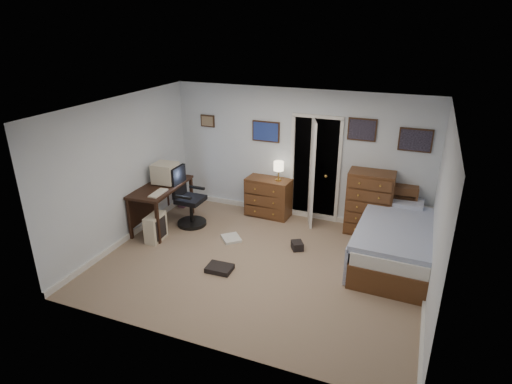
% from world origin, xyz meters
% --- Properties ---
extents(floor, '(5.00, 4.00, 0.02)m').
position_xyz_m(floor, '(0.00, 0.00, -0.01)').
color(floor, gray).
rests_on(floor, ground).
extents(computer_desk, '(0.72, 1.43, 0.81)m').
position_xyz_m(computer_desk, '(-2.30, 0.61, 0.62)').
color(computer_desk, black).
rests_on(computer_desk, floor).
extents(crt_monitor, '(0.44, 0.41, 0.39)m').
position_xyz_m(crt_monitor, '(-2.18, 0.77, 1.00)').
color(crt_monitor, beige).
rests_on(crt_monitor, computer_desk).
extents(keyboard, '(0.19, 0.44, 0.03)m').
position_xyz_m(keyboard, '(-2.02, 0.27, 0.82)').
color(keyboard, beige).
rests_on(keyboard, computer_desk).
extents(pc_tower, '(0.25, 0.46, 0.48)m').
position_xyz_m(pc_tower, '(-2.00, 0.07, 0.24)').
color(pc_tower, beige).
rests_on(pc_tower, floor).
extents(office_chair, '(0.56, 0.56, 1.13)m').
position_xyz_m(office_chair, '(-1.78, 0.83, 0.44)').
color(office_chair, black).
rests_on(office_chair, floor).
extents(media_stack, '(0.15, 0.15, 0.71)m').
position_xyz_m(media_stack, '(-2.32, 1.49, 0.36)').
color(media_stack, maroon).
rests_on(media_stack, floor).
extents(low_dresser, '(0.89, 0.49, 0.77)m').
position_xyz_m(low_dresser, '(-0.51, 1.77, 0.39)').
color(low_dresser, brown).
rests_on(low_dresser, floor).
extents(table_lamp, '(0.20, 0.20, 0.38)m').
position_xyz_m(table_lamp, '(-0.31, 1.77, 1.05)').
color(table_lamp, gold).
rests_on(table_lamp, low_dresser).
extents(doorway, '(0.96, 1.12, 2.05)m').
position_xyz_m(doorway, '(0.35, 2.27, 1.00)').
color(doorway, black).
rests_on(doorway, floor).
extents(tall_dresser, '(0.80, 0.48, 1.17)m').
position_xyz_m(tall_dresser, '(1.43, 1.75, 0.59)').
color(tall_dresser, brown).
rests_on(tall_dresser, floor).
extents(headboard_bookcase, '(1.06, 0.32, 0.94)m').
position_xyz_m(headboard_bookcase, '(1.70, 1.86, 0.50)').
color(headboard_bookcase, brown).
rests_on(headboard_bookcase, floor).
extents(bed, '(1.27, 2.26, 0.73)m').
position_xyz_m(bed, '(1.98, 0.91, 0.34)').
color(bed, brown).
rests_on(bed, floor).
extents(wall_posters, '(4.38, 0.04, 0.60)m').
position_xyz_m(wall_posters, '(0.57, 1.98, 1.75)').
color(wall_posters, '#331E11').
rests_on(wall_posters, floor).
extents(floor_clutter, '(1.55, 1.39, 0.14)m').
position_xyz_m(floor_clutter, '(-0.32, 0.12, 0.04)').
color(floor_clutter, silver).
rests_on(floor_clutter, floor).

